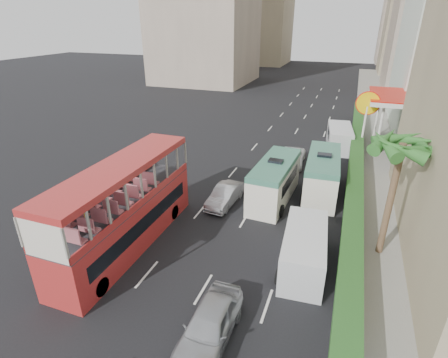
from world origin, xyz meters
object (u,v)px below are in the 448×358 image
at_px(double_decker_bus, 124,206).
at_px(minibus_far, 322,175).
at_px(minibus_near, 274,181).
at_px(panel_van_near, 304,250).
at_px(car_silver_lane_b, 210,339).
at_px(panel_van_far, 339,138).
at_px(palm_tree, 390,201).
at_px(shell_station, 401,123).
at_px(van_asset, 291,164).
at_px(car_silver_lane_a, 225,204).

distance_m(double_decker_bus, minibus_far, 14.55).
xyz_separation_m(minibus_near, panel_van_near, (3.16, -6.98, -0.41)).
bearing_deg(panel_van_near, double_decker_bus, -176.05).
relative_size(double_decker_bus, car_silver_lane_b, 2.39).
bearing_deg(panel_van_far, panel_van_near, -98.32).
xyz_separation_m(panel_van_near, panel_van_far, (0.62, 20.13, 0.04)).
relative_size(panel_van_near, palm_tree, 0.83).
distance_m(double_decker_bus, panel_van_near, 10.13).
xyz_separation_m(minibus_far, panel_van_far, (0.66, 10.92, -0.40)).
distance_m(car_silver_lane_b, palm_tree, 11.48).
bearing_deg(shell_station, van_asset, -141.10).
height_order(car_silver_lane_b, minibus_far, minibus_far).
distance_m(car_silver_lane_b, minibus_near, 13.11).
bearing_deg(double_decker_bus, panel_van_far, 63.95).
height_order(minibus_near, panel_van_far, minibus_near).
relative_size(minibus_far, shell_station, 0.85).
height_order(minibus_near, panel_van_near, minibus_near).
xyz_separation_m(car_silver_lane_b, minibus_near, (-0.24, 13.02, 1.47)).
bearing_deg(minibus_near, panel_van_near, -62.46).
distance_m(car_silver_lane_b, panel_van_near, 6.79).
relative_size(minibus_far, panel_van_far, 1.23).
bearing_deg(car_silver_lane_b, minibus_far, 79.11).
distance_m(minibus_far, palm_tree, 7.94).
bearing_deg(van_asset, double_decker_bus, -116.68).
distance_m(double_decker_bus, shell_station, 28.02).
bearing_deg(palm_tree, panel_van_far, 100.53).
relative_size(van_asset, minibus_far, 0.69).
bearing_deg(shell_station, palm_tree, -96.60).
relative_size(car_silver_lane_b, shell_station, 0.57).
bearing_deg(car_silver_lane_b, shell_station, 71.74).
bearing_deg(minibus_near, car_silver_lane_a, -145.38).
bearing_deg(car_silver_lane_b, car_silver_lane_a, 106.47).
distance_m(double_decker_bus, minibus_near, 10.85).
distance_m(minibus_far, panel_van_far, 10.95).
height_order(minibus_near, palm_tree, palm_tree).
relative_size(minibus_near, panel_van_near, 1.25).
relative_size(car_silver_lane_b, panel_van_near, 0.87).
xyz_separation_m(car_silver_lane_a, van_asset, (3.14, 9.05, 0.00)).
height_order(car_silver_lane_b, palm_tree, palm_tree).
bearing_deg(minibus_near, shell_station, 60.86).
bearing_deg(palm_tree, double_decker_bus, -163.84).
bearing_deg(minibus_near, van_asset, 92.88).
bearing_deg(car_silver_lane_b, minibus_near, 90.84).
relative_size(panel_van_near, panel_van_far, 0.96).
height_order(double_decker_bus, car_silver_lane_a, double_decker_bus).
bearing_deg(car_silver_lane_b, palm_tree, 51.48).
bearing_deg(double_decker_bus, van_asset, 66.41).
xyz_separation_m(van_asset, minibus_far, (3.07, -4.94, 1.50)).
height_order(double_decker_bus, palm_tree, palm_tree).
bearing_deg(van_asset, car_silver_lane_a, -112.22).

